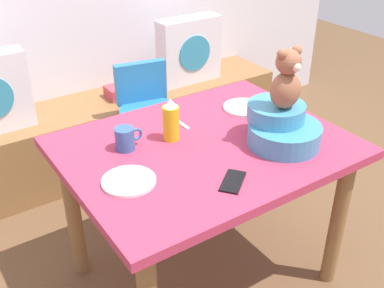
% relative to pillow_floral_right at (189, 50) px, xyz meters
% --- Properties ---
extents(ground_plane, '(8.00, 8.00, 0.00)m').
position_rel_pillow_floral_right_xyz_m(ground_plane, '(-0.70, -1.18, -0.68)').
color(ground_plane, brown).
extents(window_bench, '(2.60, 0.44, 0.46)m').
position_rel_pillow_floral_right_xyz_m(window_bench, '(-0.70, 0.02, -0.45)').
color(window_bench, olive).
rests_on(window_bench, ground_plane).
extents(pillow_floral_right, '(0.44, 0.15, 0.44)m').
position_rel_pillow_floral_right_xyz_m(pillow_floral_right, '(0.00, 0.00, 0.00)').
color(pillow_floral_right, silver).
rests_on(pillow_floral_right, window_bench).
extents(book_stack, '(0.20, 0.14, 0.07)m').
position_rel_pillow_floral_right_xyz_m(book_stack, '(-0.51, 0.02, -0.18)').
color(book_stack, '#C53D4E').
rests_on(book_stack, window_bench).
extents(dining_table, '(1.16, 0.90, 0.74)m').
position_rel_pillow_floral_right_xyz_m(dining_table, '(-0.70, -1.18, -0.05)').
color(dining_table, '#B73351').
rests_on(dining_table, ground_plane).
extents(highchair, '(0.37, 0.49, 0.79)m').
position_rel_pillow_floral_right_xyz_m(highchair, '(-0.55, -0.42, -0.16)').
color(highchair, '#2672B2').
rests_on(highchair, ground_plane).
extents(infant_seat_teal, '(0.30, 0.33, 0.16)m').
position_rel_pillow_floral_right_xyz_m(infant_seat_teal, '(-0.43, -1.34, 0.13)').
color(infant_seat_teal, teal).
rests_on(infant_seat_teal, dining_table).
extents(teddy_bear, '(0.13, 0.12, 0.25)m').
position_rel_pillow_floral_right_xyz_m(teddy_bear, '(-0.43, -1.34, 0.34)').
color(teddy_bear, '#985C40').
rests_on(teddy_bear, infant_seat_teal).
extents(ketchup_bottle, '(0.07, 0.07, 0.18)m').
position_rel_pillow_floral_right_xyz_m(ketchup_bottle, '(-0.79, -1.07, 0.15)').
color(ketchup_bottle, gold).
rests_on(ketchup_bottle, dining_table).
extents(coffee_mug, '(0.12, 0.08, 0.09)m').
position_rel_pillow_floral_right_xyz_m(coffee_mug, '(-0.99, -1.03, 0.11)').
color(coffee_mug, '#335999').
rests_on(coffee_mug, dining_table).
extents(dinner_plate_near, '(0.20, 0.20, 0.01)m').
position_rel_pillow_floral_right_xyz_m(dinner_plate_near, '(-1.09, -1.25, 0.07)').
color(dinner_plate_near, white).
rests_on(dinner_plate_near, dining_table).
extents(dinner_plate_far, '(0.20, 0.20, 0.01)m').
position_rel_pillow_floral_right_xyz_m(dinner_plate_far, '(-0.35, -1.01, 0.07)').
color(dinner_plate_far, white).
rests_on(dinner_plate_far, dining_table).
extents(cell_phone, '(0.16, 0.14, 0.01)m').
position_rel_pillow_floral_right_xyz_m(cell_phone, '(-0.77, -1.46, 0.06)').
color(cell_phone, black).
rests_on(cell_phone, dining_table).
extents(table_fork, '(0.02, 0.17, 0.01)m').
position_rel_pillow_floral_right_xyz_m(table_fork, '(-0.69, -0.95, 0.06)').
color(table_fork, silver).
rests_on(table_fork, dining_table).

